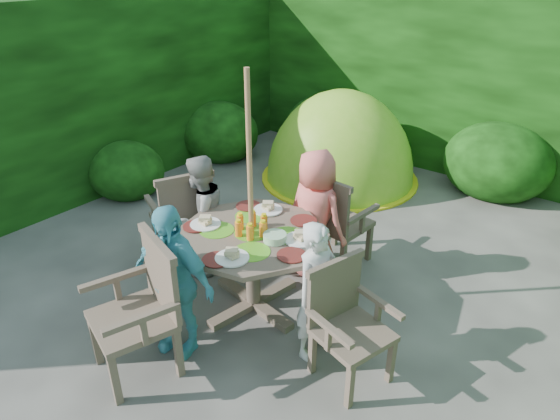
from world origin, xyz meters
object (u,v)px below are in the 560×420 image
Objects in this scene: dome_tent at (338,179)px; child_left at (201,217)px; child_back at (315,216)px; child_front at (173,281)px; garden_chair_left at (184,215)px; garden_chair_right at (346,321)px; garden_chair_back at (335,220)px; garden_chair_front at (142,307)px; parasol_pole at (251,201)px; patio_table at (252,245)px; child_right at (317,292)px.

child_left is at bearing -88.51° from dome_tent.
child_back is 1.60m from child_front.
child_back is (1.22, 0.63, 0.13)m from garden_chair_left.
garden_chair_back is at bearing 51.72° from garden_chair_right.
garden_chair_front is at bearing 86.11° from garden_chair_back.
garden_chair_front is (-0.36, -2.15, 0.04)m from garden_chair_back.
garden_chair_right is 1.54m from garden_chair_front.
parasol_pole is 0.91m from child_front.
parasol_pole reaches higher than garden_chair_right.
patio_table is 1.72× the size of garden_chair_right.
garden_chair_back is at bearing 149.55° from garden_chair_left.
patio_table is 1.17× the size of child_back.
patio_table is 1.11m from garden_chair_left.
child_back reaches higher than garden_chair_back.
child_back is at bearing 98.69° from garden_chair_front.
child_right is 0.95× the size of child_left.
dome_tent is (-1.75, 3.16, -0.60)m from child_right.
dome_tent reaches higher than garden_chair_left.
garden_chair_left is at bearing 97.28° from garden_chair_right.
patio_table is 1.59× the size of garden_chair_back.
garden_chair_right is (1.09, -0.18, -0.61)m from parasol_pole.
child_left reaches higher than garden_chair_left.
garden_chair_left is 1.35m from child_front.
child_front is at bearing -79.70° from dome_tent.
patio_table is 1.10m from garden_chair_back.
garden_chair_right is at bearing 19.71° from child_front.
garden_chair_left is 0.39× the size of dome_tent.
child_left is 1.13m from child_front.
dome_tent reaches higher than patio_table.
child_right reaches higher than garden_chair_back.
garden_chair_front is at bearing 141.75° from garden_chair_right.
parasol_pole is 2.08× the size of garden_chair_front.
garden_chair_back is 0.38× the size of dome_tent.
parasol_pole is at bearing 98.99° from garden_chair_front.
child_front is 3.96m from dome_tent.
parasol_pole is 1.84× the size of child_right.
child_front reaches higher than patio_table.
parasol_pole is at bearing 76.87° from child_left.
garden_chair_right is at bearing 131.17° from garden_chair_back.
garden_chair_front is (-0.17, -1.07, -0.10)m from patio_table.
garden_chair_left is (-1.08, 0.16, -0.56)m from parasol_pole.
garden_chair_left is at bearing 41.32° from garden_chair_back.
child_left is at bearing 170.30° from parasol_pole.
garden_chair_left is 2.91m from dome_tent.
garden_chair_left is 0.80× the size of child_left.
parasol_pole is at bearing 85.60° from garden_chair_back.
garden_chair_left is 0.85× the size of child_right.
garden_chair_right is (1.08, -0.18, -0.18)m from patio_table.
child_right is (0.78, -0.14, -0.07)m from patio_table.
garden_chair_front is 1.36m from child_left.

